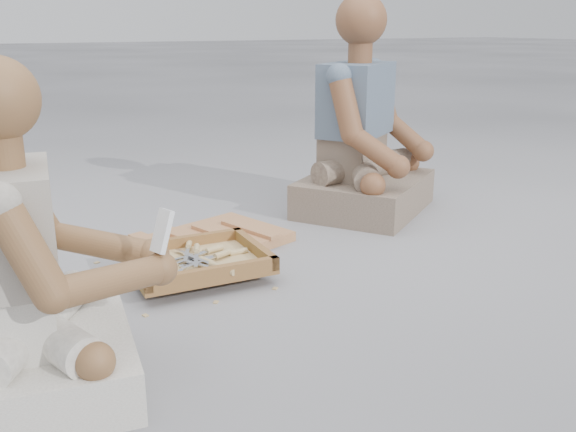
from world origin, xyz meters
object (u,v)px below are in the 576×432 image
craftsman (35,285)px  carved_panel (206,242)px  tool_tray (197,262)px  companion (363,142)px

craftsman → carved_panel: bearing=144.5°
tool_tray → companion: 1.15m
craftsman → companion: (1.60, 0.98, 0.06)m
companion → carved_panel: bearing=-24.9°
carved_panel → tool_tray: (-0.14, -0.30, 0.04)m
carved_panel → companion: 0.94m
carved_panel → tool_tray: tool_tray is taller
tool_tray → carved_panel: bearing=64.4°
companion → tool_tray: bearing=-11.1°
craftsman → companion: bearing=128.0°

